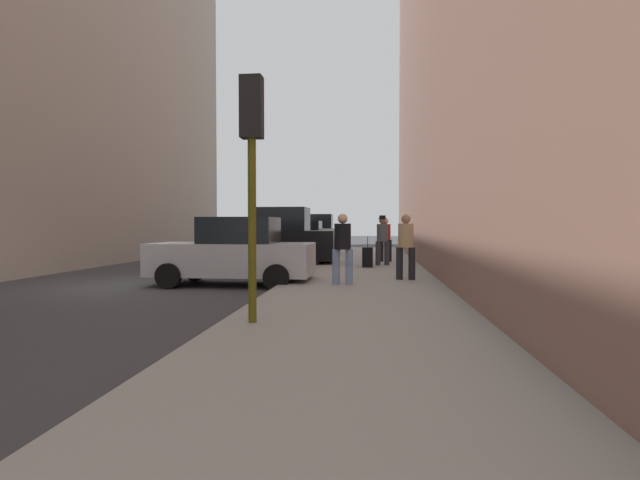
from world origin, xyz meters
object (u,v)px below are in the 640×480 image
parked_black_suv (277,239)px  parked_white_van (313,234)px  traffic_light (252,145)px  pedestrian_in_jeans (343,245)px  pedestrian_with_beanie (382,238)px  parked_silver_sedan (234,253)px  pedestrian_in_red_jacket (385,237)px  pedestrian_in_tan_coat (406,243)px  rolling_suitcase (368,257)px  fire_hydrant (326,252)px  parked_blue_sedan (298,240)px

parked_black_suv → parked_white_van: (0.00, 12.02, 0.00)m
parked_black_suv → parked_white_van: 12.02m
traffic_light → pedestrian_in_jeans: bearing=77.7°
traffic_light → pedestrian_with_beanie: traffic_light is taller
parked_silver_sedan → pedestrian_in_red_jacket: 8.11m
pedestrian_in_tan_coat → rolling_suitcase: 4.07m
pedestrian_with_beanie → pedestrian_in_red_jacket: pedestrian_with_beanie is taller
pedestrian_in_red_jacket → parked_silver_sedan: bearing=-120.8°
parked_white_van → pedestrian_in_tan_coat: 18.11m
parked_black_suv → traffic_light: bearing=-80.9°
parked_silver_sedan → pedestrian_in_tan_coat: (4.50, 0.43, 0.26)m
fire_hydrant → parked_silver_sedan: bearing=-104.4°
parked_silver_sedan → pedestrian_in_jeans: (2.90, -0.79, 0.26)m
pedestrian_in_red_jacket → pedestrian_in_jeans: same height
parked_blue_sedan → pedestrian_in_tan_coat: size_ratio=2.47×
pedestrian_in_red_jacket → traffic_light: bearing=-100.3°
parked_white_van → rolling_suitcase: size_ratio=4.43×
pedestrian_in_tan_coat → parked_blue_sedan: bearing=111.8°
pedestrian_in_jeans → rolling_suitcase: size_ratio=1.64×
pedestrian_in_jeans → parked_black_suv: bearing=113.3°
parked_silver_sedan → parked_blue_sedan: bearing=90.0°
parked_black_suv → fire_hydrant: bearing=31.1°
rolling_suitcase → pedestrian_in_jeans: bearing=-96.3°
parked_white_van → pedestrian_with_beanie: (3.99, -12.86, 0.10)m
traffic_light → pedestrian_in_red_jacket: traffic_light is taller
parked_blue_sedan → rolling_suitcase: parked_blue_sedan is taller
pedestrian_in_tan_coat → parked_white_van: bearing=104.4°
pedestrian_in_tan_coat → pedestrian_in_red_jacket: bearing=93.0°
parked_black_suv → pedestrian_in_tan_coat: bearing=-50.8°
rolling_suitcase → traffic_light: bearing=-99.2°
pedestrian_with_beanie → traffic_light: bearing=-101.3°
parked_white_van → fire_hydrant: size_ratio=6.54×
pedestrian_in_red_jacket → pedestrian_in_tan_coat: bearing=-87.0°
traffic_light → pedestrian_in_tan_coat: traffic_light is taller
pedestrian_with_beanie → pedestrian_in_red_jacket: (0.16, 1.86, -0.03)m
traffic_light → rolling_suitcase: bearing=80.8°
parked_silver_sedan → parked_blue_sedan: 11.67m
pedestrian_in_red_jacket → rolling_suitcase: bearing=-104.4°
parked_blue_sedan → pedestrian_in_red_jacket: pedestrian_in_red_jacket is taller
parked_blue_sedan → pedestrian_in_red_jacket: 6.28m
pedestrian_with_beanie → pedestrian_in_tan_coat: bearing=-83.8°
parked_silver_sedan → pedestrian_with_beanie: pedestrian_with_beanie is taller
fire_hydrant → traffic_light: bearing=-89.8°
parked_silver_sedan → fire_hydrant: (1.80, 7.03, -0.35)m
parked_white_van → pedestrian_in_red_jacket: bearing=-69.4°
fire_hydrant → traffic_light: (0.05, -12.67, 2.26)m
parked_blue_sedan → parked_black_suv: bearing=-90.0°
rolling_suitcase → parked_blue_sedan: bearing=115.2°
pedestrian_in_jeans → rolling_suitcase: 5.17m
pedestrian_in_tan_coat → pedestrian_with_beanie: bearing=96.2°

